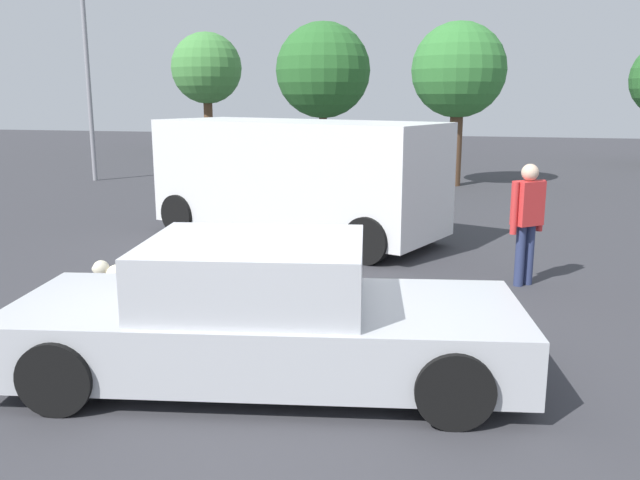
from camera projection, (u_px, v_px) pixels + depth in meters
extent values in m
plane|color=#38383D|center=(261.00, 387.00, 6.02)|extent=(80.00, 80.00, 0.00)
cube|color=#B7BABF|center=(267.00, 332.00, 6.14)|extent=(4.88, 2.56, 0.58)
cube|color=#B7BABF|center=(255.00, 271.00, 6.03)|extent=(2.21, 1.94, 0.58)
cube|color=slate|center=(356.00, 273.00, 5.96)|extent=(0.33, 1.48, 0.49)
cube|color=slate|center=(155.00, 269.00, 6.09)|extent=(0.33, 1.48, 0.49)
cylinder|color=black|center=(434.00, 320.00, 6.87)|extent=(0.67, 0.33, 0.64)
cylinder|color=black|center=(454.00, 389.00, 5.25)|extent=(0.67, 0.33, 0.64)
cylinder|color=black|center=(128.00, 313.00, 7.09)|extent=(0.67, 0.33, 0.64)
cylinder|color=black|center=(58.00, 377.00, 5.47)|extent=(0.67, 0.33, 0.64)
ellipsoid|color=beige|center=(119.00, 275.00, 8.85)|extent=(0.40, 0.33, 0.28)
sphere|color=beige|center=(101.00, 269.00, 8.86)|extent=(0.22, 0.22, 0.22)
sphere|color=beige|center=(96.00, 269.00, 8.87)|extent=(0.10, 0.10, 0.10)
cylinder|color=beige|center=(109.00, 289.00, 8.83)|extent=(0.06, 0.06, 0.14)
cylinder|color=beige|center=(114.00, 286.00, 8.98)|extent=(0.06, 0.06, 0.14)
cylinder|color=beige|center=(126.00, 290.00, 8.81)|extent=(0.06, 0.06, 0.14)
cylinder|color=beige|center=(130.00, 287.00, 8.96)|extent=(0.06, 0.06, 0.14)
sphere|color=beige|center=(134.00, 272.00, 8.83)|extent=(0.13, 0.13, 0.13)
cube|color=white|center=(296.00, 174.00, 12.11)|extent=(5.72, 3.71, 1.93)
cube|color=slate|center=(191.00, 145.00, 13.48)|extent=(0.63, 1.61, 0.77)
cylinder|color=black|center=(180.00, 214.00, 12.67)|extent=(0.80, 0.50, 0.76)
cylinder|color=black|center=(244.00, 201.00, 14.19)|extent=(0.80, 0.50, 0.76)
cylinder|color=black|center=(368.00, 240.00, 10.37)|extent=(0.80, 0.50, 0.76)
cylinder|color=black|center=(421.00, 222.00, 11.90)|extent=(0.80, 0.50, 0.76)
cylinder|color=navy|center=(520.00, 256.00, 9.15)|extent=(0.13, 0.13, 0.86)
cylinder|color=navy|center=(529.00, 254.00, 9.23)|extent=(0.13, 0.13, 0.86)
cube|color=red|center=(528.00, 203.00, 9.04)|extent=(0.46, 0.45, 0.61)
cylinder|color=red|center=(515.00, 208.00, 8.94)|extent=(0.09, 0.09, 0.71)
cylinder|color=red|center=(541.00, 206.00, 9.16)|extent=(0.09, 0.09, 0.71)
sphere|color=beige|center=(530.00, 172.00, 8.95)|extent=(0.23, 0.23, 0.23)
cylinder|color=gray|center=(87.00, 63.00, 20.05)|extent=(0.14, 0.14, 7.13)
cylinder|color=brown|center=(455.00, 146.00, 19.35)|extent=(0.37, 0.37, 2.31)
sphere|color=#387F38|center=(459.00, 70.00, 18.89)|extent=(2.70, 2.70, 2.70)
cylinder|color=brown|center=(209.00, 123.00, 32.23)|extent=(0.43, 0.43, 2.65)
sphere|color=#478C42|center=(207.00, 68.00, 31.68)|extent=(3.36, 3.36, 3.36)
cylinder|color=brown|center=(323.00, 134.00, 26.74)|extent=(0.31, 0.31, 2.19)
sphere|color=#2D6B2D|center=(323.00, 70.00, 26.20)|extent=(3.75, 3.75, 3.75)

